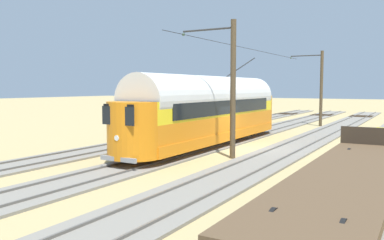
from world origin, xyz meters
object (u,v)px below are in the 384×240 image
catenary_pole_foreground (320,87)px  spare_tie_stack (168,127)px  vintage_streetcar (211,110)px  flatcar_adjacent (348,175)px  catenary_pole_mid_near (231,86)px

catenary_pole_foreground → spare_tie_stack: 14.85m
catenary_pole_foreground → spare_tie_stack: catenary_pole_foreground is taller
vintage_streetcar → spare_tie_stack: size_ratio=7.22×
vintage_streetcar → flatcar_adjacent: (-9.31, 8.42, -1.40)m
flatcar_adjacent → catenary_pole_foreground: size_ratio=2.01×
flatcar_adjacent → catenary_pole_mid_near: bearing=-39.0°
flatcar_adjacent → catenary_pole_mid_near: size_ratio=2.01×
vintage_streetcar → catenary_pole_foreground: catenary_pole_foreground is taller
flatcar_adjacent → spare_tie_stack: flatcar_adjacent is taller
vintage_streetcar → spare_tie_stack: 9.98m
flatcar_adjacent → spare_tie_stack: (16.74, -14.78, -0.59)m
vintage_streetcar → flatcar_adjacent: bearing=137.9°
flatcar_adjacent → catenary_pole_foreground: 25.94m
flatcar_adjacent → catenary_pole_foreground: bearing=-75.4°
catenary_pole_mid_near → spare_tie_stack: size_ratio=2.91×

